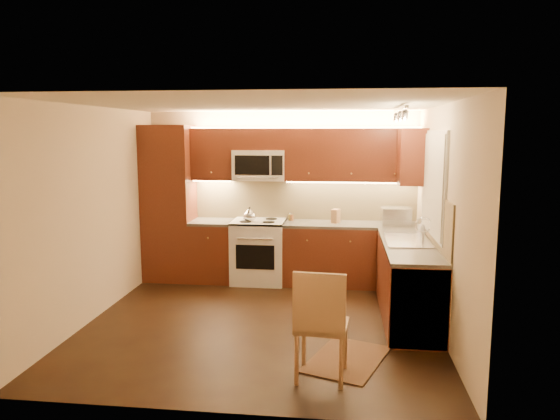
# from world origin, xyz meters

# --- Properties ---
(floor) EXTENTS (4.00, 4.00, 0.01)m
(floor) POSITION_xyz_m (0.00, 0.00, 0.00)
(floor) COLOR black
(floor) RESTS_ON ground
(ceiling) EXTENTS (4.00, 4.00, 0.01)m
(ceiling) POSITION_xyz_m (0.00, 0.00, 2.50)
(ceiling) COLOR beige
(ceiling) RESTS_ON ground
(wall_back) EXTENTS (4.00, 0.01, 2.50)m
(wall_back) POSITION_xyz_m (0.00, 2.00, 1.25)
(wall_back) COLOR beige
(wall_back) RESTS_ON ground
(wall_front) EXTENTS (4.00, 0.01, 2.50)m
(wall_front) POSITION_xyz_m (0.00, -2.00, 1.25)
(wall_front) COLOR beige
(wall_front) RESTS_ON ground
(wall_left) EXTENTS (0.01, 4.00, 2.50)m
(wall_left) POSITION_xyz_m (-2.00, 0.00, 1.25)
(wall_left) COLOR beige
(wall_left) RESTS_ON ground
(wall_right) EXTENTS (0.01, 4.00, 2.50)m
(wall_right) POSITION_xyz_m (2.00, 0.00, 1.25)
(wall_right) COLOR beige
(wall_right) RESTS_ON ground
(pantry) EXTENTS (0.70, 0.60, 2.30)m
(pantry) POSITION_xyz_m (-1.65, 1.70, 1.15)
(pantry) COLOR #4C1E10
(pantry) RESTS_ON floor
(base_cab_back_left) EXTENTS (0.62, 0.60, 0.86)m
(base_cab_back_left) POSITION_xyz_m (-0.99, 1.70, 0.43)
(base_cab_back_left) COLOR #4C1E10
(base_cab_back_left) RESTS_ON floor
(counter_back_left) EXTENTS (0.62, 0.60, 0.04)m
(counter_back_left) POSITION_xyz_m (-0.99, 1.70, 0.88)
(counter_back_left) COLOR #32302E
(counter_back_left) RESTS_ON base_cab_back_left
(base_cab_back_right) EXTENTS (1.92, 0.60, 0.86)m
(base_cab_back_right) POSITION_xyz_m (1.04, 1.70, 0.43)
(base_cab_back_right) COLOR #4C1E10
(base_cab_back_right) RESTS_ON floor
(counter_back_right) EXTENTS (1.92, 0.60, 0.04)m
(counter_back_right) POSITION_xyz_m (1.04, 1.70, 0.88)
(counter_back_right) COLOR #32302E
(counter_back_right) RESTS_ON base_cab_back_right
(base_cab_right) EXTENTS (0.60, 2.00, 0.86)m
(base_cab_right) POSITION_xyz_m (1.70, 0.40, 0.43)
(base_cab_right) COLOR #4C1E10
(base_cab_right) RESTS_ON floor
(counter_right) EXTENTS (0.60, 2.00, 0.04)m
(counter_right) POSITION_xyz_m (1.70, 0.40, 0.88)
(counter_right) COLOR #32302E
(counter_right) RESTS_ON base_cab_right
(dishwasher) EXTENTS (0.58, 0.60, 0.84)m
(dishwasher) POSITION_xyz_m (1.70, -0.30, 0.43)
(dishwasher) COLOR silver
(dishwasher) RESTS_ON floor
(backsplash_back) EXTENTS (3.30, 0.02, 0.60)m
(backsplash_back) POSITION_xyz_m (0.35, 1.99, 1.20)
(backsplash_back) COLOR #CDB57D
(backsplash_back) RESTS_ON wall_back
(backsplash_right) EXTENTS (0.02, 2.00, 0.60)m
(backsplash_right) POSITION_xyz_m (1.99, 0.40, 1.20)
(backsplash_right) COLOR #CDB57D
(backsplash_right) RESTS_ON wall_right
(upper_cab_back_left) EXTENTS (0.62, 0.35, 0.75)m
(upper_cab_back_left) POSITION_xyz_m (-0.99, 1.82, 1.88)
(upper_cab_back_left) COLOR #4C1E10
(upper_cab_back_left) RESTS_ON wall_back
(upper_cab_back_right) EXTENTS (1.92, 0.35, 0.75)m
(upper_cab_back_right) POSITION_xyz_m (1.04, 1.82, 1.88)
(upper_cab_back_right) COLOR #4C1E10
(upper_cab_back_right) RESTS_ON wall_back
(upper_cab_bridge) EXTENTS (0.76, 0.35, 0.31)m
(upper_cab_bridge) POSITION_xyz_m (-0.30, 1.82, 2.09)
(upper_cab_bridge) COLOR #4C1E10
(upper_cab_bridge) RESTS_ON wall_back
(upper_cab_right_corner) EXTENTS (0.35, 0.50, 0.75)m
(upper_cab_right_corner) POSITION_xyz_m (1.82, 1.40, 1.88)
(upper_cab_right_corner) COLOR #4C1E10
(upper_cab_right_corner) RESTS_ON wall_right
(stove) EXTENTS (0.76, 0.65, 0.92)m
(stove) POSITION_xyz_m (-0.30, 1.68, 0.46)
(stove) COLOR silver
(stove) RESTS_ON floor
(microwave) EXTENTS (0.76, 0.38, 0.44)m
(microwave) POSITION_xyz_m (-0.30, 1.81, 1.72)
(microwave) COLOR silver
(microwave) RESTS_ON wall_back
(window_frame) EXTENTS (0.03, 1.44, 1.24)m
(window_frame) POSITION_xyz_m (1.99, 0.55, 1.60)
(window_frame) COLOR silver
(window_frame) RESTS_ON wall_right
(window_blinds) EXTENTS (0.02, 1.36, 1.16)m
(window_blinds) POSITION_xyz_m (1.97, 0.55, 1.60)
(window_blinds) COLOR silver
(window_blinds) RESTS_ON wall_right
(sink) EXTENTS (0.52, 0.86, 0.15)m
(sink) POSITION_xyz_m (1.70, 0.55, 0.98)
(sink) COLOR silver
(sink) RESTS_ON counter_right
(faucet) EXTENTS (0.20, 0.04, 0.30)m
(faucet) POSITION_xyz_m (1.88, 0.55, 1.05)
(faucet) COLOR silver
(faucet) RESTS_ON counter_right
(track_light_bar) EXTENTS (0.04, 1.20, 0.03)m
(track_light_bar) POSITION_xyz_m (1.55, 0.40, 2.46)
(track_light_bar) COLOR silver
(track_light_bar) RESTS_ON ceiling
(kettle) EXTENTS (0.19, 0.19, 0.22)m
(kettle) POSITION_xyz_m (-0.41, 1.56, 1.03)
(kettle) COLOR silver
(kettle) RESTS_ON stove
(toaster_oven) EXTENTS (0.41, 0.32, 0.24)m
(toaster_oven) POSITION_xyz_m (1.67, 1.68, 1.02)
(toaster_oven) COLOR silver
(toaster_oven) RESTS_ON counter_back_right
(knife_block) EXTENTS (0.14, 0.17, 0.20)m
(knife_block) POSITION_xyz_m (0.82, 1.74, 1.00)
(knife_block) COLOR #926041
(knife_block) RESTS_ON counter_back_right
(spice_jar_a) EXTENTS (0.06, 0.06, 0.09)m
(spice_jar_a) POSITION_xyz_m (0.14, 1.93, 0.94)
(spice_jar_a) COLOR silver
(spice_jar_a) RESTS_ON counter_back_right
(spice_jar_b) EXTENTS (0.05, 0.05, 0.09)m
(spice_jar_b) POSITION_xyz_m (0.14, 1.87, 0.94)
(spice_jar_b) COLOR olive
(spice_jar_b) RESTS_ON counter_back_right
(spice_jar_c) EXTENTS (0.05, 0.05, 0.10)m
(spice_jar_c) POSITION_xyz_m (0.14, 1.94, 0.95)
(spice_jar_c) COLOR silver
(spice_jar_c) RESTS_ON counter_back_right
(spice_jar_d) EXTENTS (0.06, 0.06, 0.09)m
(spice_jar_d) POSITION_xyz_m (0.17, 1.83, 0.95)
(spice_jar_d) COLOR brown
(spice_jar_d) RESTS_ON counter_back_right
(soap_bottle) EXTENTS (0.10, 0.10, 0.17)m
(soap_bottle) POSITION_xyz_m (1.94, 1.07, 0.98)
(soap_bottle) COLOR white
(soap_bottle) RESTS_ON counter_right
(rug) EXTENTS (0.92, 1.11, 0.01)m
(rug) POSITION_xyz_m (0.98, -0.90, 0.01)
(rug) COLOR black
(rug) RESTS_ON floor
(dining_chair) EXTENTS (0.49, 0.49, 1.03)m
(dining_chair) POSITION_xyz_m (0.75, -1.29, 0.51)
(dining_chair) COLOR #926041
(dining_chair) RESTS_ON floor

